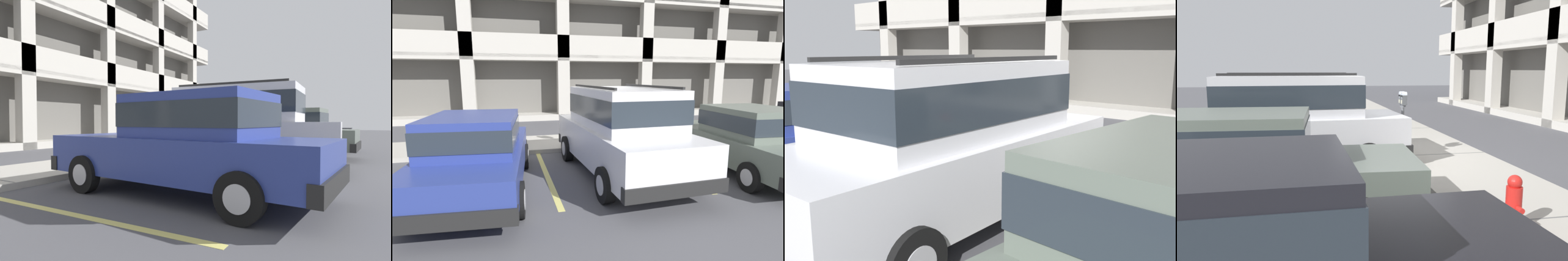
{
  "view_description": "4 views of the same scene",
  "coord_description": "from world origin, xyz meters",
  "views": [
    {
      "loc": [
        -6.97,
        -4.87,
        1.13
      ],
      "look_at": [
        0.37,
        -0.83,
        0.89
      ],
      "focal_mm": 28.0,
      "sensor_mm": 36.0,
      "label": 1
    },
    {
      "loc": [
        -2.29,
        -8.53,
        2.23
      ],
      "look_at": [
        -0.27,
        -0.88,
        0.82
      ],
      "focal_mm": 28.0,
      "sensor_mm": 36.0,
      "label": 2
    },
    {
      "loc": [
        3.82,
        -5.73,
        2.13
      ],
      "look_at": [
        -0.2,
        -1.15,
        0.97
      ],
      "focal_mm": 40.0,
      "sensor_mm": 36.0,
      "label": 3
    },
    {
      "loc": [
        8.38,
        -1.91,
        2.11
      ],
      "look_at": [
        0.36,
        -0.43,
        0.8
      ],
      "focal_mm": 35.0,
      "sensor_mm": 36.0,
      "label": 4
    }
  ],
  "objects": [
    {
      "name": "parking_meter_near",
      "position": [
        -0.03,
        0.35,
        1.23
      ],
      "size": [
        0.35,
        0.12,
        1.49
      ],
      "color": "#595B60",
      "rests_on": "sidewalk"
    },
    {
      "name": "silver_suv",
      "position": [
        0.17,
        -2.14,
        1.09
      ],
      "size": [
        2.15,
        4.85,
        2.03
      ],
      "rotation": [
        0.0,
        0.0,
        0.04
      ],
      "color": "silver",
      "rests_on": "ground_plane"
    },
    {
      "name": "fire_hydrant",
      "position": [
        4.23,
        0.65,
        0.46
      ],
      "size": [
        0.3,
        0.3,
        0.7
      ],
      "color": "red",
      "rests_on": "sidewalk"
    },
    {
      "name": "parking_stall_lines",
      "position": [
        1.49,
        -1.4,
        0.0
      ],
      "size": [
        12.02,
        4.8,
        0.01
      ],
      "color": "#DBD16B",
      "rests_on": "ground_plane"
    },
    {
      "name": "ground_plane",
      "position": [
        0.0,
        0.0,
        -0.05
      ],
      "size": [
        80.0,
        80.0,
        0.1
      ],
      "color": "#4C4C51"
    },
    {
      "name": "dark_hatchback",
      "position": [
        3.12,
        -2.65,
        0.82
      ],
      "size": [
        2.03,
        4.58,
        1.54
      ],
      "rotation": [
        0.0,
        0.0,
        -0.06
      ],
      "color": "#5B665B",
      "rests_on": "ground_plane"
    },
    {
      "name": "sidewalk",
      "position": [
        0.0,
        1.3,
        0.06
      ],
      "size": [
        40.0,
        2.2,
        0.12
      ],
      "color": "#ADA89E",
      "rests_on": "ground_plane"
    },
    {
      "name": "red_sedan",
      "position": [
        -2.89,
        -2.52,
        0.82
      ],
      "size": [
        2.13,
        4.62,
        1.54
      ],
      "rotation": [
        0.0,
        0.0,
        -0.09
      ],
      "color": "navy",
      "rests_on": "ground_plane"
    }
  ]
}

